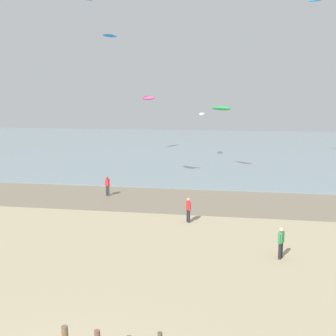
{
  "coord_description": "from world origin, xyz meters",
  "views": [
    {
      "loc": [
        5.06,
        -10.17,
        8.49
      ],
      "look_at": [
        1.11,
        12.58,
        4.6
      ],
      "focal_mm": 45.02,
      "sensor_mm": 36.0,
      "label": 1
    }
  ],
  "objects_px": {
    "kite_aloft_1": "(221,108)",
    "kite_aloft_4": "(148,98)",
    "person_mid_beach": "(188,209)",
    "person_by_waterline": "(107,185)",
    "person_left_flank": "(281,242)",
    "kite_aloft_2": "(110,36)",
    "kite_aloft_6": "(317,0)",
    "kite_aloft_3": "(202,114)"
  },
  "relations": [
    {
      "from": "kite_aloft_1",
      "to": "kite_aloft_4",
      "type": "distance_m",
      "value": 9.23
    },
    {
      "from": "kite_aloft_4",
      "to": "person_mid_beach",
      "type": "bearing_deg",
      "value": 166.09
    },
    {
      "from": "person_by_waterline",
      "to": "kite_aloft_1",
      "type": "relative_size",
      "value": 0.59
    },
    {
      "from": "person_by_waterline",
      "to": "kite_aloft_1",
      "type": "xyz_separation_m",
      "value": [
        9.07,
        13.29,
        6.35
      ]
    },
    {
      "from": "person_left_flank",
      "to": "kite_aloft_2",
      "type": "relative_size",
      "value": 0.76
    },
    {
      "from": "kite_aloft_4",
      "to": "kite_aloft_6",
      "type": "xyz_separation_m",
      "value": [
        17.56,
        11.87,
        11.27
      ]
    },
    {
      "from": "kite_aloft_2",
      "to": "kite_aloft_6",
      "type": "distance_m",
      "value": 26.53
    },
    {
      "from": "person_left_flank",
      "to": "kite_aloft_2",
      "type": "xyz_separation_m",
      "value": [
        -20.14,
        34.86,
        15.77
      ]
    },
    {
      "from": "kite_aloft_4",
      "to": "kite_aloft_6",
      "type": "bearing_deg",
      "value": -92.53
    },
    {
      "from": "kite_aloft_2",
      "to": "kite_aloft_4",
      "type": "xyz_separation_m",
      "value": [
        8.61,
        -15.09,
        -8.28
      ]
    },
    {
      "from": "person_by_waterline",
      "to": "kite_aloft_3",
      "type": "bearing_deg",
      "value": 76.17
    },
    {
      "from": "person_left_flank",
      "to": "kite_aloft_1",
      "type": "height_order",
      "value": "kite_aloft_1"
    },
    {
      "from": "person_by_waterline",
      "to": "kite_aloft_4",
      "type": "height_order",
      "value": "kite_aloft_4"
    },
    {
      "from": "kite_aloft_1",
      "to": "kite_aloft_6",
      "type": "height_order",
      "value": "kite_aloft_6"
    },
    {
      "from": "person_by_waterline",
      "to": "kite_aloft_2",
      "type": "relative_size",
      "value": 0.76
    },
    {
      "from": "person_mid_beach",
      "to": "kite_aloft_1",
      "type": "bearing_deg",
      "value": 86.73
    },
    {
      "from": "person_mid_beach",
      "to": "person_left_flank",
      "type": "bearing_deg",
      "value": -45.37
    },
    {
      "from": "kite_aloft_1",
      "to": "kite_aloft_2",
      "type": "xyz_separation_m",
      "value": [
        -15.62,
        9.19,
        9.42
      ]
    },
    {
      "from": "person_left_flank",
      "to": "kite_aloft_4",
      "type": "distance_m",
      "value": 24.09
    },
    {
      "from": "person_left_flank",
      "to": "kite_aloft_2",
      "type": "height_order",
      "value": "kite_aloft_2"
    },
    {
      "from": "kite_aloft_3",
      "to": "kite_aloft_6",
      "type": "xyz_separation_m",
      "value": [
        13.67,
        -4.88,
        13.52
      ]
    },
    {
      "from": "kite_aloft_1",
      "to": "person_by_waterline",
      "type": "bearing_deg",
      "value": -80.79
    },
    {
      "from": "kite_aloft_1",
      "to": "kite_aloft_2",
      "type": "height_order",
      "value": "kite_aloft_2"
    },
    {
      "from": "kite_aloft_1",
      "to": "kite_aloft_6",
      "type": "distance_m",
      "value": 17.35
    },
    {
      "from": "kite_aloft_3",
      "to": "person_left_flank",
      "type": "bearing_deg",
      "value": 7.16
    },
    {
      "from": "person_mid_beach",
      "to": "kite_aloft_6",
      "type": "height_order",
      "value": "kite_aloft_6"
    },
    {
      "from": "kite_aloft_1",
      "to": "kite_aloft_2",
      "type": "distance_m",
      "value": 20.42
    },
    {
      "from": "person_by_waterline",
      "to": "kite_aloft_6",
      "type": "bearing_deg",
      "value": 44.49
    },
    {
      "from": "kite_aloft_6",
      "to": "kite_aloft_2",
      "type": "bearing_deg",
      "value": 26.13
    },
    {
      "from": "kite_aloft_1",
      "to": "kite_aloft_6",
      "type": "relative_size",
      "value": 1.43
    },
    {
      "from": "kite_aloft_2",
      "to": "kite_aloft_6",
      "type": "relative_size",
      "value": 1.1
    },
    {
      "from": "person_by_waterline",
      "to": "kite_aloft_1",
      "type": "height_order",
      "value": "kite_aloft_1"
    },
    {
      "from": "person_mid_beach",
      "to": "person_by_waterline",
      "type": "xyz_separation_m",
      "value": [
        -7.93,
        6.65,
        0.0
      ]
    },
    {
      "from": "kite_aloft_2",
      "to": "kite_aloft_6",
      "type": "height_order",
      "value": "kite_aloft_6"
    },
    {
      "from": "person_by_waterline",
      "to": "person_left_flank",
      "type": "bearing_deg",
      "value": -42.35
    },
    {
      "from": "person_by_waterline",
      "to": "kite_aloft_4",
      "type": "bearing_deg",
      "value": 74.47
    },
    {
      "from": "person_mid_beach",
      "to": "kite_aloft_4",
      "type": "xyz_separation_m",
      "value": [
        -5.87,
        14.04,
        7.5
      ]
    },
    {
      "from": "kite_aloft_3",
      "to": "kite_aloft_1",
      "type": "bearing_deg",
      "value": 11.39
    },
    {
      "from": "person_by_waterline",
      "to": "kite_aloft_1",
      "type": "distance_m",
      "value": 17.3
    },
    {
      "from": "person_left_flank",
      "to": "kite_aloft_1",
      "type": "xyz_separation_m",
      "value": [
        -4.52,
        25.67,
        6.35
      ]
    },
    {
      "from": "kite_aloft_4",
      "to": "kite_aloft_6",
      "type": "height_order",
      "value": "kite_aloft_6"
    },
    {
      "from": "person_left_flank",
      "to": "kite_aloft_4",
      "type": "bearing_deg",
      "value": 120.24
    }
  ]
}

